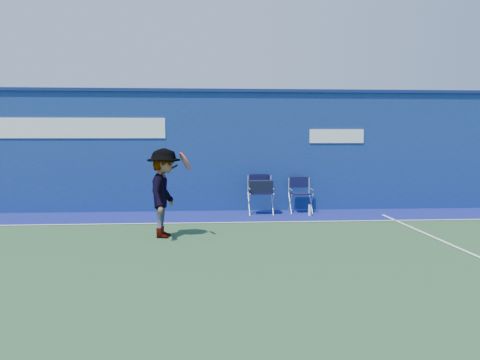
{
  "coord_description": "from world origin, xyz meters",
  "views": [
    {
      "loc": [
        0.18,
        -7.8,
        1.91
      ],
      "look_at": [
        0.94,
        2.6,
        1.0
      ],
      "focal_mm": 38.0,
      "sensor_mm": 36.0,
      "label": 1
    }
  ],
  "objects": [
    {
      "name": "ground",
      "position": [
        0.0,
        0.0,
        0.0
      ],
      "size": [
        80.0,
        80.0,
        0.0
      ],
      "primitive_type": "plane",
      "color": "#284C29",
      "rests_on": "ground"
    },
    {
      "name": "directors_chair_left",
      "position": [
        1.58,
        4.41,
        0.41
      ],
      "size": [
        0.57,
        0.53,
        0.96
      ],
      "color": "silver",
      "rests_on": "ground"
    },
    {
      "name": "stadium_wall",
      "position": [
        -0.0,
        5.2,
        1.55
      ],
      "size": [
        24.0,
        0.5,
        3.08
      ],
      "color": "navy",
      "rests_on": "ground"
    },
    {
      "name": "court_lines",
      "position": [
        0.0,
        0.6,
        0.01
      ],
      "size": [
        24.0,
        12.0,
        0.01
      ],
      "color": "white",
      "rests_on": "out_of_bounds_strip"
    },
    {
      "name": "out_of_bounds_strip",
      "position": [
        0.0,
        4.1,
        0.0
      ],
      "size": [
        24.0,
        1.8,
        0.01
      ],
      "primitive_type": "cube",
      "color": "navy",
      "rests_on": "ground"
    },
    {
      "name": "tennis_player",
      "position": [
        -0.55,
        1.76,
        0.84
      ],
      "size": [
        0.92,
        1.15,
        1.68
      ],
      "color": "#EA4738",
      "rests_on": "ground"
    },
    {
      "name": "water_bottle",
      "position": [
        2.72,
        4.04,
        0.13
      ],
      "size": [
        0.07,
        0.07,
        0.27
      ],
      "primitive_type": "cylinder",
      "color": "white",
      "rests_on": "ground"
    },
    {
      "name": "directors_chair_right",
      "position": [
        2.6,
        4.6,
        0.27
      ],
      "size": [
        0.52,
        0.47,
        0.87
      ],
      "color": "silver",
      "rests_on": "ground"
    }
  ]
}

